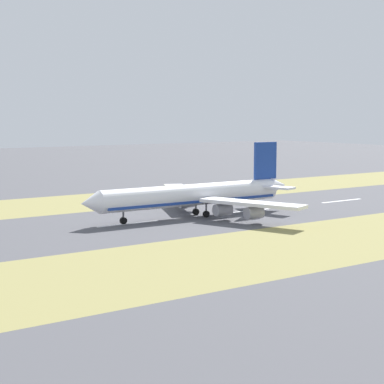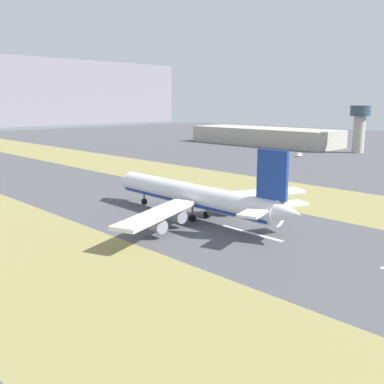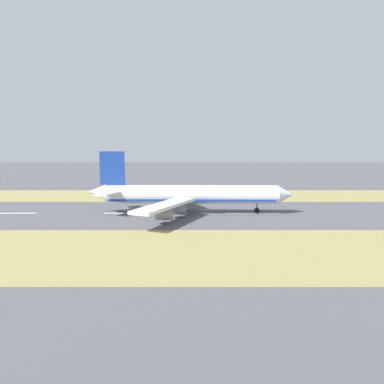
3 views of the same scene
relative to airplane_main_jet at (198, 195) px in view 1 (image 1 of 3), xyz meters
The scene contains 7 objects.
ground_plane 9.46m from the airplane_main_jet, 88.37° to the left, with size 800.00×800.00×0.00m, color #4C4C51.
grass_median_west 45.78m from the airplane_main_jet, behind, with size 40.00×600.00×0.01m, color olive.
grass_median_east 46.19m from the airplane_main_jet, ahead, with size 40.00×600.00×0.01m, color olive.
centreline_dash_near 58.41m from the airplane_main_jet, 89.80° to the right, with size 1.20×18.00×0.01m, color silver.
centreline_dash_mid 19.07m from the airplane_main_jet, 89.34° to the right, with size 1.20×18.00×0.01m, color silver.
centreline_dash_far 22.72m from the airplane_main_jet, 89.46° to the left, with size 1.20×18.00×0.01m, color silver.
airplane_main_jet is the anchor object (origin of this frame).
Camera 1 is at (-145.30, 93.68, 28.04)m, focal length 60.00 mm.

